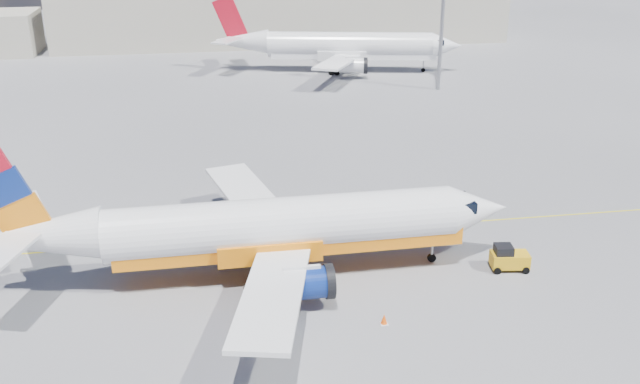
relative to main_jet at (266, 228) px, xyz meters
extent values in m
plane|color=#5D5D61|center=(5.11, 2.42, -3.11)|extent=(240.00, 240.00, 0.00)
cube|color=yellow|center=(5.11, 5.42, -3.10)|extent=(70.00, 0.15, 0.01)
cube|color=#BAB3A0|center=(10.11, 77.42, 0.89)|extent=(70.00, 14.00, 8.00)
cylinder|color=white|center=(0.97, 0.01, 0.21)|extent=(20.33, 3.42, 3.13)
cone|color=white|center=(12.95, 0.18, 0.21)|extent=(3.73, 3.19, 3.13)
cone|color=white|center=(-12.40, -0.18, 0.53)|extent=(6.50, 3.07, 2.98)
cube|color=black|center=(11.66, 0.17, 0.72)|extent=(1.60, 2.14, 0.65)
cube|color=orange|center=(1.43, 0.02, -0.85)|extent=(20.32, 2.87, 1.11)
cube|color=white|center=(-0.51, 6.45, -0.62)|extent=(5.68, 11.45, 0.74)
cube|color=white|center=(-0.32, -6.46, -0.62)|extent=(5.40, 11.45, 0.74)
cylinder|color=navy|center=(1.37, 4.17, -1.50)|extent=(3.34, 1.80, 1.75)
cylinder|color=navy|center=(1.49, -4.13, -1.50)|extent=(3.34, 1.80, 1.75)
cylinder|color=black|center=(2.85, 4.19, -1.50)|extent=(0.49, 1.94, 1.94)
cylinder|color=black|center=(2.96, -4.11, -1.50)|extent=(0.49, 1.94, 1.94)
cube|color=orange|center=(-13.78, -0.20, 3.34)|extent=(4.33, 0.34, 5.75)
cube|color=white|center=(-13.82, 2.75, 1.13)|extent=(3.41, 5.02, 0.17)
cube|color=white|center=(-13.74, -3.15, 1.13)|extent=(3.30, 5.00, 0.17)
cylinder|color=#919199|center=(10.19, 0.15, -1.96)|extent=(0.17, 0.17, 1.94)
cylinder|color=black|center=(10.19, 0.15, -2.85)|extent=(0.52, 0.23, 0.52)
cylinder|color=black|center=(-0.91, 2.20, -2.70)|extent=(0.83, 0.36, 0.83)
cylinder|color=black|center=(-0.84, -2.23, -2.70)|extent=(0.83, 0.36, 0.83)
cylinder|color=white|center=(16.08, 53.97, 0.39)|extent=(21.62, 7.64, 3.31)
cone|color=white|center=(28.45, 51.36, 0.39)|extent=(4.49, 4.04, 3.31)
cone|color=white|center=(2.28, 56.87, 0.73)|extent=(7.31, 4.48, 3.14)
cube|color=black|center=(27.11, 51.64, 0.93)|extent=(2.08, 2.53, 0.68)
cube|color=white|center=(16.55, 53.87, -0.73)|extent=(21.49, 7.07, 1.17)
cube|color=white|center=(16.05, 60.93, -0.48)|extent=(3.54, 11.78, 0.78)
cube|color=white|center=(13.25, 47.61, -0.48)|extent=(7.90, 11.86, 0.78)
cylinder|color=white|center=(17.45, 58.15, -1.41)|extent=(3.81, 2.53, 1.85)
cylinder|color=white|center=(15.65, 49.58, -1.41)|extent=(3.81, 2.53, 1.85)
cylinder|color=black|center=(18.98, 57.83, -1.41)|extent=(0.90, 2.10, 2.04)
cylinder|color=black|center=(17.17, 49.26, -1.41)|extent=(0.90, 2.10, 2.04)
cube|color=#B30D20|center=(0.85, 57.17, 3.70)|extent=(4.53, 1.23, 6.07)
cube|color=white|center=(1.49, 60.22, 1.36)|extent=(2.64, 5.06, 0.18)
cube|color=white|center=(0.21, 54.13, 1.36)|extent=(4.28, 5.28, 0.18)
cylinder|color=#919199|center=(25.59, 51.96, -1.89)|extent=(0.21, 0.21, 2.04)
cylinder|color=black|center=(25.59, 51.96, -2.84)|extent=(0.58, 0.34, 0.54)
cylinder|color=black|center=(14.65, 56.65, -2.67)|extent=(0.93, 0.54, 0.88)
cylinder|color=black|center=(13.69, 52.08, -2.67)|extent=(0.93, 0.54, 0.88)
cylinder|color=black|center=(13.74, -0.87, -2.90)|extent=(0.45, 0.23, 0.43)
cylinder|color=black|center=(13.58, -2.06, -2.90)|extent=(0.45, 0.23, 0.43)
cylinder|color=black|center=(15.45, -1.10, -2.90)|extent=(0.45, 0.23, 0.43)
cylinder|color=black|center=(15.28, -2.30, -2.90)|extent=(0.45, 0.23, 0.43)
cube|color=gold|center=(14.51, -1.58, -2.47)|extent=(2.38, 1.49, 0.86)
cube|color=black|center=(14.09, -1.53, -1.78)|extent=(1.16, 1.16, 0.52)
cube|color=white|center=(5.53, -6.26, -3.09)|extent=(0.42, 0.42, 0.04)
cone|color=#FA530A|center=(5.53, -6.26, -2.80)|extent=(0.35, 0.35, 0.54)
cylinder|color=#919199|center=(24.50, 42.47, 7.11)|extent=(0.45, 0.45, 20.43)
camera|label=1|loc=(-3.09, -37.49, 17.47)|focal=40.00mm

